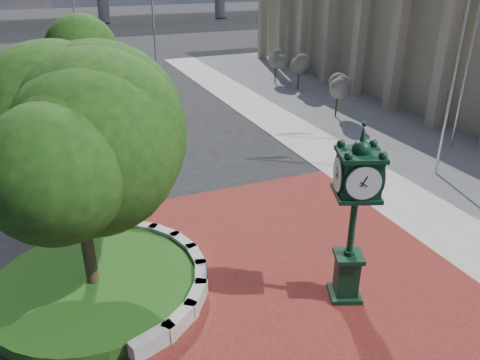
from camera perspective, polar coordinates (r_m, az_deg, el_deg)
name	(u,v)px	position (r m, az deg, el deg)	size (l,w,h in m)	color
ground	(247,255)	(16.05, 0.86, -9.12)	(200.00, 200.00, 0.00)	black
plaza	(259,271)	(15.30, 2.37, -11.00)	(12.00, 12.00, 0.04)	maroon
sidewalk	(415,117)	(32.04, 20.57, 7.17)	(20.00, 50.00, 0.04)	#9E9B93
planter_wall	(169,266)	(15.21, -8.70, -10.38)	(2.96, 6.77, 0.54)	#9E9B93
grass_bed	(94,286)	(15.03, -17.34, -12.21)	(6.10, 6.10, 0.40)	#1E4012
tree_planter	(77,179)	(13.27, -19.27, 0.06)	(5.20, 5.20, 6.33)	#38281C
tree_street	(68,67)	(30.74, -20.23, 12.76)	(4.40, 4.40, 5.45)	#38281C
post_clock	(354,210)	(13.03, 13.75, -3.56)	(1.37, 1.37, 5.34)	black
parked_car	(115,54)	(49.27, -14.96, 14.57)	(1.65, 4.11, 1.40)	#5B0D1B
flagpole_a	(457,62)	(22.31, 24.93, 12.86)	(1.55, 0.40, 10.06)	silver
flagpole_b	(473,39)	(26.11, 26.53, 15.10)	(1.69, 0.44, 10.96)	silver
street_lamp_near	(155,7)	(41.53, -10.30, 20.08)	(2.11, 0.81, 9.65)	slate
street_lamp_far	(75,2)	(55.80, -19.52, 19.80)	(1.95, 0.58, 8.78)	slate
shrub_near	(337,93)	(30.33, 11.79, 10.40)	(1.20, 1.20, 2.20)	#38281C
shrub_mid	(299,69)	(36.81, 7.19, 13.26)	(1.20, 1.20, 2.20)	#38281C
shrub_far	(275,64)	(38.61, 4.35, 13.94)	(1.20, 1.20, 2.20)	#38281C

